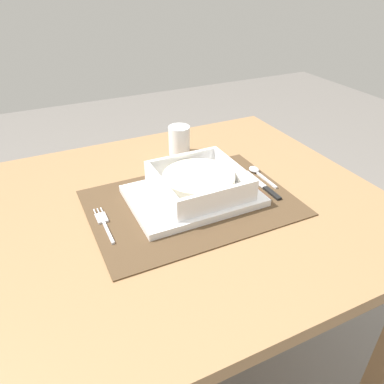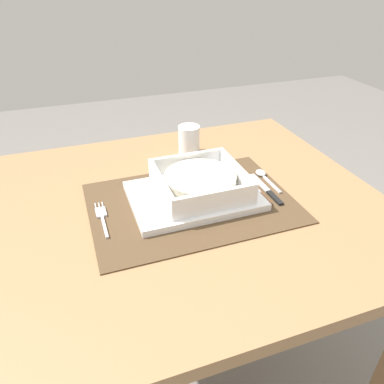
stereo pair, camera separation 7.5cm
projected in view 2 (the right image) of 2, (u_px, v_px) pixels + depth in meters
The scene contains 10 objects.
ground_plane at pixel (190, 378), 1.23m from camera, with size 6.00×6.00×0.00m, color slate.
dining_table at pixel (190, 235), 0.91m from camera, with size 0.88×0.79×0.71m.
placemat at pixel (192, 203), 0.85m from camera, with size 0.46×0.32×0.00m, color #4C3823.
serving_plate at pixel (194, 196), 0.85m from camera, with size 0.29×0.21×0.02m, color white.
porridge_bowl at pixel (200, 182), 0.85m from camera, with size 0.19×0.19×0.05m.
fork at pixel (102, 216), 0.79m from camera, with size 0.02×0.13×0.00m.
spoon at pixel (263, 175), 0.94m from camera, with size 0.02×0.11×0.01m.
butter_knife at pixel (268, 191), 0.88m from camera, with size 0.01×0.14×0.01m.
bread_knife at pixel (258, 192), 0.88m from camera, with size 0.01×0.13×0.01m.
drinking_glass at pixel (189, 141), 1.05m from camera, with size 0.06×0.06×0.08m.
Camera 2 is at (-0.23, -0.68, 1.18)m, focal length 34.64 mm.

